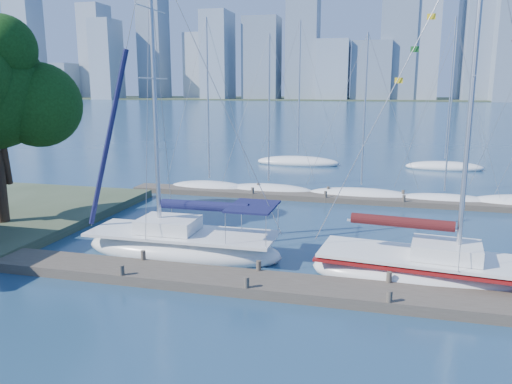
# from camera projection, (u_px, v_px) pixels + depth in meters

# --- Properties ---
(ground) EXTENTS (700.00, 700.00, 0.00)m
(ground) POSITION_uv_depth(u_px,v_px,m) (253.00, 288.00, 18.99)
(ground) COLOR navy
(ground) RESTS_ON ground
(near_dock) EXTENTS (26.00, 2.00, 0.40)m
(near_dock) POSITION_uv_depth(u_px,v_px,m) (253.00, 284.00, 18.95)
(near_dock) COLOR #433B31
(near_dock) RESTS_ON ground
(far_dock) EXTENTS (30.00, 1.80, 0.36)m
(far_dock) POSITION_uv_depth(u_px,v_px,m) (342.00, 198.00, 33.64)
(far_dock) COLOR #433B31
(far_dock) RESTS_ON ground
(far_shore) EXTENTS (800.00, 100.00, 1.50)m
(far_shore) POSITION_uv_depth(u_px,v_px,m) (378.00, 99.00, 322.42)
(far_shore) COLOR #38472D
(far_shore) RESTS_ON ground
(sailboat_navy) EXTENTS (9.28, 3.03, 14.11)m
(sailboat_navy) POSITION_uv_depth(u_px,v_px,m) (182.00, 233.00, 22.57)
(sailboat_navy) COLOR white
(sailboat_navy) RESTS_ON ground
(sailboat_maroon) EXTENTS (9.30, 3.93, 14.11)m
(sailboat_maroon) POSITION_uv_depth(u_px,v_px,m) (429.00, 256.00, 19.45)
(sailboat_maroon) COLOR white
(sailboat_maroon) RESTS_ON ground
(bg_boat_0) EXTENTS (6.48, 4.48, 12.62)m
(bg_boat_0) POSITION_uv_depth(u_px,v_px,m) (210.00, 187.00, 36.96)
(bg_boat_0) COLOR white
(bg_boat_0) RESTS_ON ground
(bg_boat_1) EXTENTS (7.02, 4.16, 11.41)m
(bg_boat_1) POSITION_uv_depth(u_px,v_px,m) (269.00, 190.00, 35.98)
(bg_boat_1) COLOR white
(bg_boat_1) RESTS_ON ground
(bg_boat_2) EXTENTS (7.56, 2.47, 11.36)m
(bg_boat_2) POSITION_uv_depth(u_px,v_px,m) (361.00, 195.00, 34.29)
(bg_boat_2) COLOR white
(bg_boat_2) RESTS_ON ground
(bg_boat_3) EXTENTS (6.91, 3.80, 11.25)m
(bg_boat_3) POSITION_uv_depth(u_px,v_px,m) (444.00, 200.00, 32.85)
(bg_boat_3) COLOR white
(bg_boat_3) RESTS_ON ground
(bg_boat_6) EXTENTS (8.58, 4.34, 14.12)m
(bg_boat_6) POSITION_uv_depth(u_px,v_px,m) (298.00, 162.00, 49.47)
(bg_boat_6) COLOR white
(bg_boat_6) RESTS_ON ground
(bg_boat_7) EXTENTS (7.03, 2.35, 14.05)m
(bg_boat_7) POSITION_uv_depth(u_px,v_px,m) (444.00, 166.00, 46.62)
(bg_boat_7) COLOR white
(bg_boat_7) RESTS_ON ground
(skyline) EXTENTS (503.75, 51.31, 114.69)m
(skyline) POSITION_uv_depth(u_px,v_px,m) (416.00, 38.00, 282.31)
(skyline) COLOR slate
(skyline) RESTS_ON ground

